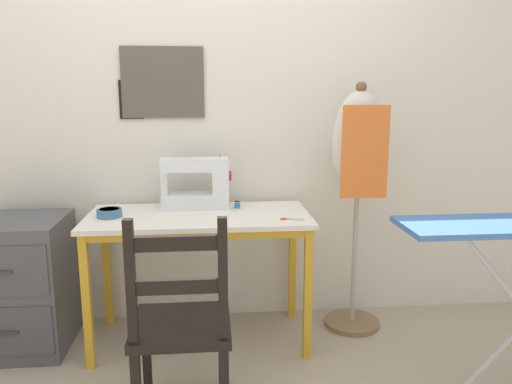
{
  "coord_description": "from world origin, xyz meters",
  "views": [
    {
      "loc": [
        0.07,
        -2.3,
        1.36
      ],
      "look_at": [
        0.3,
        0.25,
        0.84
      ],
      "focal_mm": 35.0,
      "sensor_mm": 36.0,
      "label": 1
    }
  ],
  "objects_px": {
    "thread_spool_near_machine": "(237,205)",
    "wooden_chair": "(181,326)",
    "dress_form": "(359,160)",
    "filing_cabinet": "(23,284)",
    "fabric_bowl": "(109,213)",
    "scissors": "(288,219)",
    "sewing_machine": "(199,185)"
  },
  "relations": [
    {
      "from": "thread_spool_near_machine",
      "to": "fabric_bowl",
      "type": "bearing_deg",
      "value": -168.86
    },
    {
      "from": "wooden_chair",
      "to": "thread_spool_near_machine",
      "type": "bearing_deg",
      "value": 70.86
    },
    {
      "from": "wooden_chair",
      "to": "scissors",
      "type": "bearing_deg",
      "value": 45.26
    },
    {
      "from": "thread_spool_near_machine",
      "to": "dress_form",
      "type": "bearing_deg",
      "value": -1.76
    },
    {
      "from": "fabric_bowl",
      "to": "scissors",
      "type": "xyz_separation_m",
      "value": [
        0.91,
        -0.14,
        -0.02
      ]
    },
    {
      "from": "thread_spool_near_machine",
      "to": "wooden_chair",
      "type": "distance_m",
      "value": 0.9
    },
    {
      "from": "fabric_bowl",
      "to": "scissors",
      "type": "relative_size",
      "value": 1.08
    },
    {
      "from": "filing_cabinet",
      "to": "fabric_bowl",
      "type": "bearing_deg",
      "value": -4.73
    },
    {
      "from": "scissors",
      "to": "thread_spool_near_machine",
      "type": "relative_size",
      "value": 3.0
    },
    {
      "from": "scissors",
      "to": "sewing_machine",
      "type": "bearing_deg",
      "value": 145.52
    },
    {
      "from": "fabric_bowl",
      "to": "filing_cabinet",
      "type": "distance_m",
      "value": 0.62
    },
    {
      "from": "sewing_machine",
      "to": "filing_cabinet",
      "type": "height_order",
      "value": "sewing_machine"
    },
    {
      "from": "dress_form",
      "to": "sewing_machine",
      "type": "bearing_deg",
      "value": 176.11
    },
    {
      "from": "fabric_bowl",
      "to": "scissors",
      "type": "bearing_deg",
      "value": -8.69
    },
    {
      "from": "fabric_bowl",
      "to": "wooden_chair",
      "type": "height_order",
      "value": "wooden_chair"
    },
    {
      "from": "sewing_machine",
      "to": "wooden_chair",
      "type": "distance_m",
      "value": 0.94
    },
    {
      "from": "thread_spool_near_machine",
      "to": "scissors",
      "type": "bearing_deg",
      "value": -48.2
    },
    {
      "from": "fabric_bowl",
      "to": "dress_form",
      "type": "xyz_separation_m",
      "value": [
        1.34,
        0.11,
        0.24
      ]
    },
    {
      "from": "scissors",
      "to": "wooden_chair",
      "type": "relative_size",
      "value": 0.13
    },
    {
      "from": "scissors",
      "to": "dress_form",
      "type": "distance_m",
      "value": 0.56
    },
    {
      "from": "dress_form",
      "to": "fabric_bowl",
      "type": "bearing_deg",
      "value": -175.26
    },
    {
      "from": "filing_cabinet",
      "to": "dress_form",
      "type": "xyz_separation_m",
      "value": [
        1.82,
        0.07,
        0.63
      ]
    },
    {
      "from": "fabric_bowl",
      "to": "dress_form",
      "type": "bearing_deg",
      "value": 4.74
    },
    {
      "from": "fabric_bowl",
      "to": "wooden_chair",
      "type": "distance_m",
      "value": 0.83
    },
    {
      "from": "filing_cabinet",
      "to": "dress_form",
      "type": "height_order",
      "value": "dress_form"
    },
    {
      "from": "scissors",
      "to": "dress_form",
      "type": "height_order",
      "value": "dress_form"
    },
    {
      "from": "scissors",
      "to": "filing_cabinet",
      "type": "xyz_separation_m",
      "value": [
        -1.39,
        0.18,
        -0.37
      ]
    },
    {
      "from": "filing_cabinet",
      "to": "wooden_chair",
      "type": "bearing_deg",
      "value": -38.83
    },
    {
      "from": "fabric_bowl",
      "to": "dress_form",
      "type": "height_order",
      "value": "dress_form"
    },
    {
      "from": "thread_spool_near_machine",
      "to": "filing_cabinet",
      "type": "xyz_separation_m",
      "value": [
        -1.15,
        -0.09,
        -0.39
      ]
    },
    {
      "from": "sewing_machine",
      "to": "thread_spool_near_machine",
      "type": "height_order",
      "value": "sewing_machine"
    },
    {
      "from": "dress_form",
      "to": "filing_cabinet",
      "type": "bearing_deg",
      "value": -177.75
    }
  ]
}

